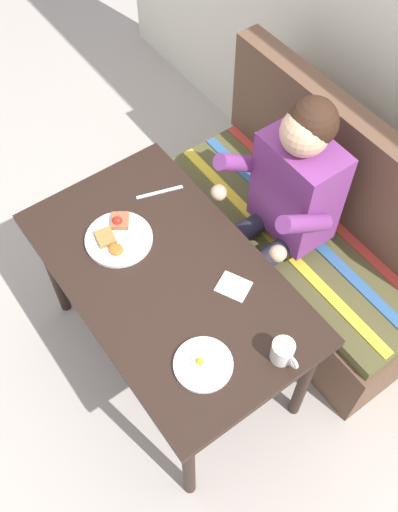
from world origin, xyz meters
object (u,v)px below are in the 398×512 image
object	(u,v)px
plate_eggs	(203,364)
coffee_mug	(283,351)
plate_breakfast	(118,237)
napkin	(234,287)
knife	(160,192)
table	(168,285)
person	(283,199)
couch	(303,239)

from	to	relation	value
plate_eggs	coffee_mug	size ratio (longest dim) A/B	1.75
plate_breakfast	napkin	xyz separation A→B (m)	(0.44, 0.23, -0.01)
napkin	knife	bearing A→B (deg)	176.53
table	person	world-z (taller)	person
table	knife	world-z (taller)	knife
table	knife	bearing A→B (deg)	150.10
plate_eggs	couch	bearing A→B (deg)	113.53
person	plate_breakfast	world-z (taller)	person
table	napkin	bearing A→B (deg)	40.90
couch	coffee_mug	distance (m)	0.93
person	napkin	bearing A→B (deg)	-63.65
table	person	distance (m)	0.60
couch	napkin	xyz separation A→B (m)	(0.19, -0.60, 0.40)
plate_eggs	knife	distance (m)	0.79
coffee_mug	couch	bearing A→B (deg)	128.97
coffee_mug	plate_eggs	bearing A→B (deg)	-119.75
table	plate_breakfast	world-z (taller)	plate_breakfast
person	knife	bearing A→B (deg)	-130.74
person	napkin	size ratio (longest dim) A/B	10.42
coffee_mug	napkin	xyz separation A→B (m)	(-0.32, 0.04, -0.04)
person	couch	bearing A→B (deg)	85.16
napkin	couch	bearing A→B (deg)	108.02
person	coffee_mug	distance (m)	0.70
table	knife	xyz separation A→B (m)	(-0.35, 0.20, 0.08)
table	plate_breakfast	size ratio (longest dim) A/B	4.51
couch	person	xyz separation A→B (m)	(-0.01, -0.17, 0.41)
table	napkin	xyz separation A→B (m)	(0.19, 0.17, 0.09)
person	knife	distance (m)	0.51
couch	person	world-z (taller)	person
knife	napkin	bearing A→B (deg)	14.32
plate_eggs	knife	xyz separation A→B (m)	(-0.73, 0.31, -0.01)
couch	knife	bearing A→B (deg)	-121.82
plate_breakfast	coffee_mug	size ratio (longest dim) A/B	2.26
couch	coffee_mug	size ratio (longest dim) A/B	12.20
couch	table	bearing A→B (deg)	-90.00
couch	plate_breakfast	size ratio (longest dim) A/B	5.41
plate_breakfast	plate_eggs	xyz separation A→B (m)	(0.63, -0.04, -0.00)
table	person	size ratio (longest dim) A/B	0.99
person	napkin	world-z (taller)	person
plate_breakfast	coffee_mug	distance (m)	0.79
table	coffee_mug	bearing A→B (deg)	13.97
plate_breakfast	knife	world-z (taller)	plate_breakfast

